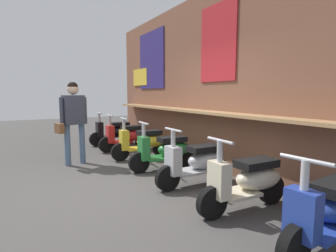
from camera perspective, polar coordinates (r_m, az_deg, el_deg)
ground_plane at (r=4.55m, az=-9.03°, el=-12.50°), size 26.58×26.58×0.00m
market_stall_facade at (r=5.35m, az=11.48°, el=9.44°), size 9.49×0.61×3.51m
scooter_black at (r=8.14m, az=-10.97°, el=-1.11°), size 0.46×1.40×0.97m
scooter_red at (r=7.22m, az=-8.45°, el=-2.07°), size 0.46×1.40×0.97m
scooter_yellow at (r=6.27m, az=-5.00°, el=-3.37°), size 0.50×1.40×0.97m
scooter_green at (r=5.36m, az=-0.28°, el=-5.11°), size 0.49×1.40×0.97m
scooter_silver at (r=4.49m, az=6.41°, el=-7.52°), size 0.46×1.40×0.97m
scooter_cream at (r=3.70m, az=16.70°, el=-10.95°), size 0.46×1.40×0.97m
scooter_blue at (r=3.12m, az=30.95°, el=-15.01°), size 0.50×1.40×0.97m
shopper_with_handbag at (r=5.97m, az=-19.40°, el=2.35°), size 0.40×0.68×1.74m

